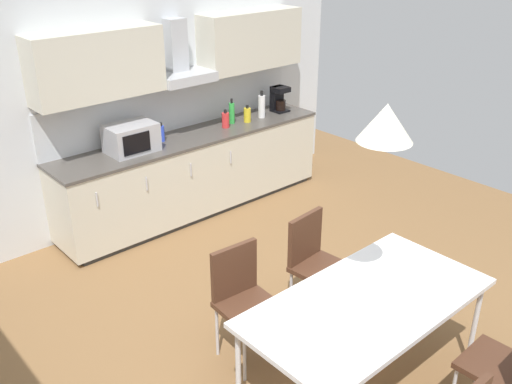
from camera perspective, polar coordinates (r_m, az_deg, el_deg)
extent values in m
cube|color=brown|center=(4.52, 1.52, -15.17)|extent=(8.00, 7.68, 0.02)
cube|color=silver|center=(5.83, -16.26, 9.37)|extent=(6.40, 0.10, 2.85)
cube|color=#333333|center=(6.48, -5.99, -1.49)|extent=(3.01, 0.56, 0.05)
cube|color=beige|center=(6.30, -6.16, 1.98)|extent=(3.14, 0.61, 0.80)
cube|color=#4C4742|center=(6.15, -6.34, 5.56)|extent=(3.16, 0.63, 0.03)
cube|color=silver|center=(5.38, -15.61, -0.72)|extent=(0.01, 0.01, 0.14)
cube|color=silver|center=(5.59, -10.88, 0.81)|extent=(0.01, 0.01, 0.14)
cube|color=silver|center=(5.85, -6.52, 2.22)|extent=(0.01, 0.01, 0.14)
cube|color=silver|center=(6.14, -2.54, 3.49)|extent=(0.01, 0.01, 0.14)
cube|color=silver|center=(6.30, -8.00, 8.36)|extent=(3.14, 0.02, 0.47)
cube|color=beige|center=(5.56, -15.63, 12.16)|extent=(1.26, 0.34, 0.63)
cube|color=beige|center=(6.58, -0.55, 14.96)|extent=(1.26, 0.34, 0.63)
cube|color=#B7BABF|center=(6.06, -7.25, 11.31)|extent=(0.61, 0.40, 0.10)
cube|color=#B7BABF|center=(6.09, -8.01, 14.13)|extent=(0.20, 0.16, 0.58)
cube|color=#ADADB2|center=(5.74, -12.37, 5.30)|extent=(0.48, 0.34, 0.28)
cube|color=black|center=(5.57, -11.83, 4.77)|extent=(0.29, 0.01, 0.20)
cube|color=black|center=(6.92, 2.41, 8.14)|extent=(0.18, 0.18, 0.02)
cylinder|color=black|center=(6.89, 2.48, 8.68)|extent=(0.12, 0.12, 0.12)
cube|color=black|center=(6.92, 2.08, 9.36)|extent=(0.16, 0.08, 0.30)
cube|color=black|center=(6.84, 2.51, 10.20)|extent=(0.18, 0.16, 0.06)
cylinder|color=blue|center=(5.98, -9.44, 5.78)|extent=(0.06, 0.06, 0.16)
cylinder|color=black|center=(5.95, -9.51, 6.69)|extent=(0.03, 0.03, 0.04)
cylinder|color=white|center=(6.65, 0.57, 8.54)|extent=(0.08, 0.08, 0.26)
cylinder|color=black|center=(6.61, 0.58, 9.85)|extent=(0.03, 0.03, 0.06)
cylinder|color=yellow|center=(6.51, -0.88, 7.70)|extent=(0.08, 0.08, 0.16)
cylinder|color=black|center=(6.48, -0.88, 8.54)|extent=(0.03, 0.03, 0.04)
cylinder|color=red|center=(6.33, -3.07, 7.18)|extent=(0.08, 0.08, 0.16)
cylinder|color=black|center=(6.30, -3.09, 8.05)|extent=(0.03, 0.03, 0.04)
cylinder|color=green|center=(6.46, -2.44, 7.87)|extent=(0.06, 0.06, 0.23)
cylinder|color=black|center=(6.41, -2.46, 9.09)|extent=(0.03, 0.03, 0.05)
cube|color=white|center=(3.81, 11.12, -10.75)|extent=(1.69, 0.86, 0.04)
cylinder|color=silver|center=(4.43, 21.03, -12.23)|extent=(0.04, 0.04, 0.69)
cylinder|color=silver|center=(3.79, -1.78, -17.57)|extent=(0.04, 0.04, 0.69)
cylinder|color=silver|center=(4.72, 13.16, -8.55)|extent=(0.04, 0.04, 0.69)
cube|color=#4C2D1E|center=(4.13, -0.67, -11.47)|extent=(0.43, 0.43, 0.04)
cube|color=#4C2D1E|center=(4.13, -2.20, -7.83)|extent=(0.38, 0.07, 0.40)
cylinder|color=silver|center=(4.26, 2.65, -14.25)|extent=(0.02, 0.02, 0.43)
cylinder|color=silver|center=(4.10, -1.15, -16.10)|extent=(0.02, 0.02, 0.43)
cylinder|color=silver|center=(4.47, -0.21, -12.07)|extent=(0.02, 0.02, 0.43)
cylinder|color=silver|center=(4.31, -3.91, -13.70)|extent=(0.02, 0.02, 0.43)
cube|color=#4C2D1E|center=(3.96, 22.98, -15.73)|extent=(0.41, 0.41, 0.04)
cylinder|color=silver|center=(4.28, 21.36, -16.08)|extent=(0.02, 0.02, 0.43)
cube|color=#4C2D1E|center=(4.58, 6.61, -7.64)|extent=(0.44, 0.44, 0.04)
cube|color=#4C2D1E|center=(4.56, 4.93, -4.50)|extent=(0.38, 0.08, 0.40)
cylinder|color=silver|center=(4.75, 9.38, -9.92)|extent=(0.02, 0.02, 0.43)
cylinder|color=silver|center=(4.52, 6.89, -11.80)|extent=(0.02, 0.02, 0.43)
cylinder|color=silver|center=(4.90, 6.08, -8.43)|extent=(0.02, 0.02, 0.43)
cylinder|color=silver|center=(4.68, 3.51, -10.15)|extent=(0.02, 0.02, 0.43)
cone|color=silver|center=(3.26, 12.87, 6.76)|extent=(0.32, 0.32, 0.22)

